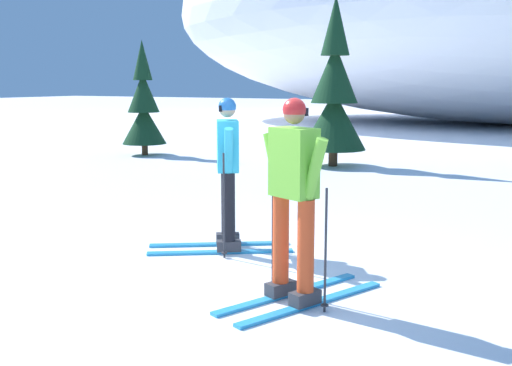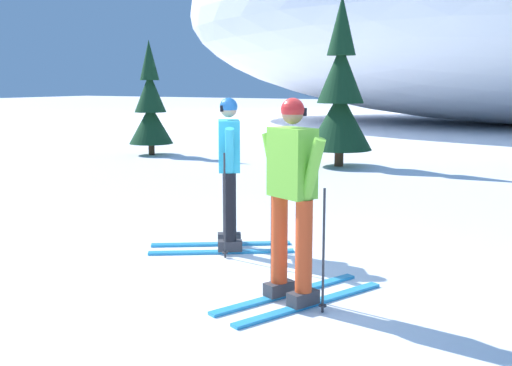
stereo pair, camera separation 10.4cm
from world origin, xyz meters
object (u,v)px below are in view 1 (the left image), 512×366
skier_lime_jacket (294,197)px  skier_cyan_jacket (227,170)px  pine_tree_far_left (144,107)px  pine_tree_center_left (334,96)px

skier_lime_jacket → skier_cyan_jacket: (-1.43, 1.27, -0.02)m
skier_cyan_jacket → pine_tree_far_left: size_ratio=0.58×
skier_lime_jacket → pine_tree_center_left: size_ratio=0.47×
skier_lime_jacket → skier_cyan_jacket: bearing=138.6°
skier_lime_jacket → pine_tree_far_left: (-8.28, 8.45, 0.32)m
skier_lime_jacket → pine_tree_far_left: 11.83m
pine_tree_center_left → pine_tree_far_left: bearing=-176.6°
skier_lime_jacket → pine_tree_center_left: (-2.96, 8.76, 0.67)m
pine_tree_center_left → skier_lime_jacket: bearing=-71.4°
skier_cyan_jacket → pine_tree_center_left: (-1.52, 7.50, 0.69)m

